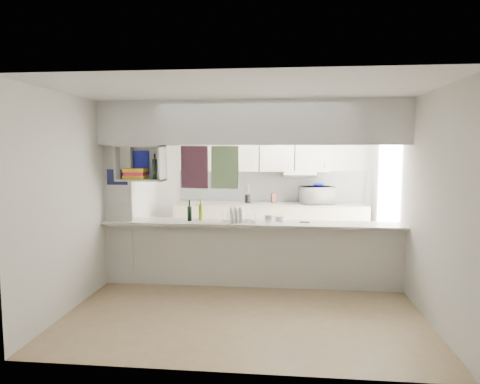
# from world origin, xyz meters

# --- Properties ---
(floor) EXTENTS (4.80, 4.80, 0.00)m
(floor) POSITION_xyz_m (0.00, 0.00, 0.00)
(floor) COLOR #967D57
(floor) RESTS_ON ground
(ceiling) EXTENTS (4.80, 4.80, 0.00)m
(ceiling) POSITION_xyz_m (0.00, 0.00, 2.60)
(ceiling) COLOR white
(ceiling) RESTS_ON wall_back
(wall_back) EXTENTS (4.20, 0.00, 4.20)m
(wall_back) POSITION_xyz_m (0.00, 2.40, 1.30)
(wall_back) COLOR silver
(wall_back) RESTS_ON floor
(wall_left) EXTENTS (0.00, 4.80, 4.80)m
(wall_left) POSITION_xyz_m (-2.10, 0.00, 1.30)
(wall_left) COLOR silver
(wall_left) RESTS_ON floor
(wall_right) EXTENTS (0.00, 4.80, 4.80)m
(wall_right) POSITION_xyz_m (2.10, 0.00, 1.30)
(wall_right) COLOR silver
(wall_right) RESTS_ON floor
(servery_partition) EXTENTS (4.20, 0.50, 2.60)m
(servery_partition) POSITION_xyz_m (-0.17, 0.00, 1.66)
(servery_partition) COLOR silver
(servery_partition) RESTS_ON floor
(cubby_shelf) EXTENTS (0.65, 0.35, 0.50)m
(cubby_shelf) POSITION_xyz_m (-1.57, -0.06, 1.71)
(cubby_shelf) COLOR white
(cubby_shelf) RESTS_ON bulkhead
(kitchen_run) EXTENTS (3.60, 0.63, 2.24)m
(kitchen_run) POSITION_xyz_m (0.16, 2.14, 0.83)
(kitchen_run) COLOR beige
(kitchen_run) RESTS_ON floor
(microwave) EXTENTS (0.68, 0.56, 0.33)m
(microwave) POSITION_xyz_m (1.09, 2.12, 1.08)
(microwave) COLOR white
(microwave) RESTS_ON bench_top
(bowl) EXTENTS (0.22, 0.22, 0.05)m
(bowl) POSITION_xyz_m (1.10, 2.13, 1.27)
(bowl) COLOR #0D1290
(bowl) RESTS_ON microwave
(dish_rack) EXTENTS (0.50, 0.44, 0.23)m
(dish_rack) POSITION_xyz_m (-0.17, -0.04, 1.01)
(dish_rack) COLOR silver
(dish_rack) RESTS_ON breakfast_bar
(cup) EXTENTS (0.16, 0.16, 0.09)m
(cup) POSITION_xyz_m (0.25, -0.05, 0.98)
(cup) COLOR white
(cup) RESTS_ON dish_rack
(wine_bottles) EXTENTS (0.22, 0.15, 0.32)m
(wine_bottles) POSITION_xyz_m (-0.81, 0.06, 1.04)
(wine_bottles) COLOR black
(wine_bottles) RESTS_ON breakfast_bar
(plastic_tubs) EXTENTS (0.49, 0.17, 0.07)m
(plastic_tubs) POSITION_xyz_m (0.43, 0.11, 0.95)
(plastic_tubs) COLOR silver
(plastic_tubs) RESTS_ON breakfast_bar
(utensil_jar) EXTENTS (0.11, 0.11, 0.15)m
(utensil_jar) POSITION_xyz_m (-0.23, 2.15, 1.00)
(utensil_jar) COLOR black
(utensil_jar) RESTS_ON bench_top
(knife_block) EXTENTS (0.11, 0.10, 0.18)m
(knife_block) POSITION_xyz_m (0.26, 2.18, 1.01)
(knife_block) COLOR brown
(knife_block) RESTS_ON bench_top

